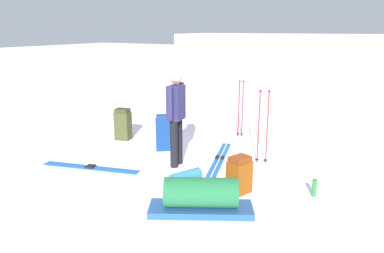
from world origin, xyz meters
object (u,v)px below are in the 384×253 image
Objects in this scene: backpack_large_dark at (164,133)px; backpack_small_spare at (239,175)px; ski_poles_planted_near at (241,106)px; ski_poles_planted_far at (263,123)px; skier_standing at (176,114)px; ski_pair_far at (220,158)px; thermos_bottle at (314,188)px; ski_pair_near at (90,168)px; backpack_bright at (123,124)px; sleeping_mat_rolled at (185,176)px; gear_sled at (201,197)px.

backpack_small_spare is (2.12, -1.10, -0.08)m from backpack_large_dark.
ski_poles_planted_near is 0.95× the size of ski_poles_planted_far.
backpack_small_spare is (1.44, -0.49, -0.68)m from skier_standing.
backpack_large_dark is at bearing -176.86° from ski_pair_far.
thermos_bottle is at bearing -11.74° from backpack_large_dark.
ski_poles_planted_near is (1.48, 3.19, 0.70)m from ski_pair_near.
backpack_small_spare is at bearing -66.82° from ski_poles_planted_near.
ski_poles_planted_near is (2.14, 1.53, 0.37)m from backpack_bright.
backpack_bright is 1.26× the size of sleeping_mat_rolled.
sleeping_mat_rolled is (-0.91, -0.06, -0.19)m from backpack_small_spare.
ski_pair_near is 3.58m from ski_poles_planted_near.
backpack_large_dark reaches higher than ski_pair_near.
thermos_bottle is at bearing 13.33° from ski_pair_near.
gear_sled is (1.25, -1.34, -0.73)m from skier_standing.
thermos_bottle is (3.67, 0.87, 0.12)m from ski_pair_near.
skier_standing reaches higher than backpack_bright.
backpack_large_dark is at bearing -6.69° from backpack_bright.
ski_poles_planted_far is 1.76m from sleeping_mat_rolled.
ski_poles_planted_far is at bearing 34.61° from skier_standing.
skier_standing is 0.95× the size of ski_pair_near.
ski_pair_far is (1.76, 1.59, -0.00)m from ski_pair_near.
backpack_bright is 3.54m from backpack_small_spare.
backpack_small_spare is (3.32, -1.24, -0.06)m from backpack_bright.
skier_standing is 1.80m from ski_pair_near.
backpack_bright is 2.65m from ski_poles_planted_near.
gear_sled reaches higher than sleeping_mat_rolled.
ski_pair_near is 1.32× the size of ski_poles_planted_far.
gear_sled reaches higher than ski_pair_far.
backpack_bright is (-0.66, 1.66, 0.33)m from ski_pair_near.
ski_pair_far is 3.26× the size of backpack_small_spare.
ski_pair_far is at bearing -163.93° from ski_poles_planted_far.
ski_poles_planted_far is at bearing 2.55° from backpack_bright.
ski_poles_planted_far is 5.22× the size of thermos_bottle.
backpack_large_dark is at bearing 152.65° from backpack_small_spare.
backpack_small_spare is (2.66, 0.42, 0.27)m from ski_pair_near.
skier_standing is 1.09m from backpack_large_dark.
sleeping_mat_rolled is at bearing -90.37° from ski_pair_far.
backpack_bright reaches higher than sleeping_mat_rolled.
ski_poles_planted_far is (0.75, 0.21, 0.74)m from ski_pair_far.
ski_pair_near is at bearing -143.24° from skier_standing.
thermos_bottle is (1.91, 0.51, 0.04)m from sleeping_mat_rolled.
ski_pair_far is 1.29× the size of gear_sled.
sleeping_mat_rolled is at bearing -165.08° from thermos_bottle.
ski_poles_planted_near reaches higher than thermos_bottle.
backpack_large_dark is at bearing 134.92° from gear_sled.
thermos_bottle is at bearing -38.75° from ski_poles_planted_far.
ski_poles_planted_near is 0.89× the size of gear_sled.
backpack_bright is 2.67× the size of thermos_bottle.
backpack_large_dark is (-1.22, -0.07, 0.34)m from ski_pair_far.
skier_standing reaches higher than sleeping_mat_rolled.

